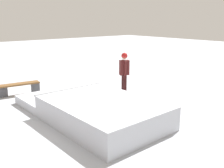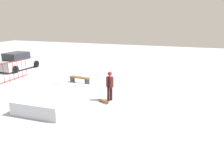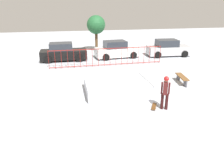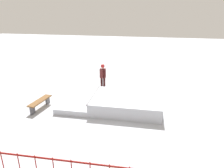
{
  "view_description": "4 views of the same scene",
  "coord_description": "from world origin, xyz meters",
  "views": [
    {
      "loc": [
        -6.19,
        4.2,
        3.06
      ],
      "look_at": [
        0.34,
        -1.21,
        0.9
      ],
      "focal_mm": 41.54,
      "sensor_mm": 36.0,
      "label": 1
    },
    {
      "loc": [
        -10.35,
        -7.18,
        4.6
      ],
      "look_at": [
        1.48,
        -2.89,
        1.0
      ],
      "focal_mm": 36.81,
      "sensor_mm": 36.0,
      "label": 2
    },
    {
      "loc": [
        -3.03,
        -12.24,
        5.08
      ],
      "look_at": [
        -0.75,
        -0.32,
        0.6
      ],
      "focal_mm": 35.95,
      "sensor_mm": 36.0,
      "label": 3
    },
    {
      "loc": [
        -1.57,
        9.65,
        5.1
      ],
      "look_at": [
        0.58,
        -1.48,
        0.9
      ],
      "focal_mm": 32.92,
      "sensor_mm": 36.0,
      "label": 4
    }
  ],
  "objects": [
    {
      "name": "ground_plane",
      "position": [
        0.0,
        0.0,
        0.0
      ],
      "size": [
        60.0,
        60.0,
        0.0
      ],
      "primitive_type": "plane",
      "color": "#B2B7C1"
    },
    {
      "name": "skate_ramp",
      "position": [
        0.02,
        -0.2,
        0.32
      ],
      "size": [
        5.43,
        2.67,
        0.74
      ],
      "rotation": [
        0.0,
        0.0,
        0.01
      ],
      "color": "silver",
      "rests_on": "ground"
    },
    {
      "name": "skater",
      "position": [
        1.44,
        -2.77,
        1.01
      ],
      "size": [
        0.41,
        0.44,
        1.73
      ],
      "rotation": [
        0.0,
        0.0,
        4.27
      ],
      "color": "black",
      "rests_on": "ground"
    },
    {
      "name": "skateboard",
      "position": [
        1.01,
        -2.54,
        0.08
      ],
      "size": [
        0.53,
        0.81,
        0.09
      ],
      "rotation": [
        0.0,
        0.0,
        4.26
      ],
      "color": "#593314",
      "rests_on": "ground"
    },
    {
      "name": "park_bench",
      "position": [
        4.11,
        0.59,
        0.36
      ],
      "size": [
        0.6,
        1.65,
        0.48
      ],
      "rotation": [
        0.0,
        0.0,
        4.58
      ],
      "color": "brown",
      "rests_on": "ground"
    }
  ]
}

